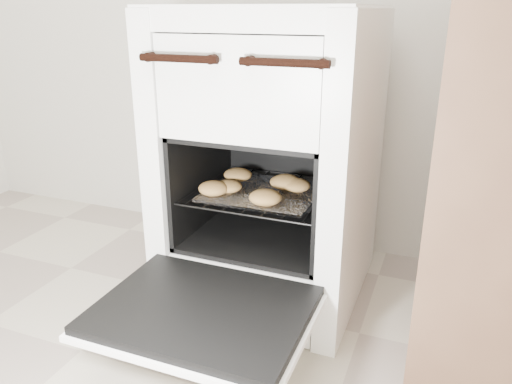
# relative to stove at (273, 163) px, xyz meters

# --- Properties ---
(stove) EXTENTS (0.55, 0.61, 0.85)m
(stove) POSITION_rel_stove_xyz_m (0.00, 0.00, 0.00)
(stove) COLOR white
(stove) RESTS_ON ground
(oven_door) EXTENTS (0.50, 0.39, 0.03)m
(oven_door) POSITION_rel_stove_xyz_m (0.00, -0.47, -0.23)
(oven_door) COLOR black
(oven_door) RESTS_ON stove
(oven_rack) EXTENTS (0.40, 0.39, 0.01)m
(oven_rack) POSITION_rel_stove_xyz_m (0.00, -0.06, -0.07)
(oven_rack) COLOR black
(oven_rack) RESTS_ON stove
(foil_sheet) EXTENTS (0.31, 0.28, 0.01)m
(foil_sheet) POSITION_rel_stove_xyz_m (0.00, -0.08, -0.06)
(foil_sheet) COLOR white
(foil_sheet) RESTS_ON oven_rack
(baked_rolls) EXTENTS (0.32, 0.25, 0.04)m
(baked_rolls) POSITION_rel_stove_xyz_m (-0.01, -0.09, -0.04)
(baked_rolls) COLOR #B68C49
(baked_rolls) RESTS_ON foil_sheet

